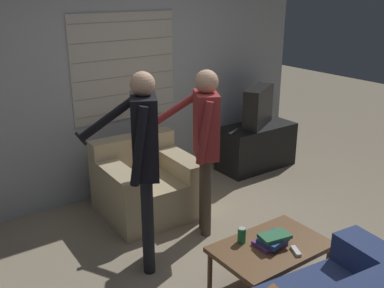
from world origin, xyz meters
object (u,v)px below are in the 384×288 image
armchair_beige (146,185)px  coffee_table (271,250)px  person_left_standing (143,152)px  tv (258,107)px  book_stack (272,240)px  spare_remote (296,251)px  soda_can (242,235)px  person_right_standing (205,134)px

armchair_beige → coffee_table: (0.15, -1.70, 0.04)m
person_left_standing → tv: bearing=-36.2°
book_stack → spare_remote: 0.20m
soda_can → armchair_beige: bearing=89.9°
person_left_standing → book_stack: size_ratio=6.34×
soda_can → spare_remote: soda_can is taller
tv → person_left_standing: bearing=-2.7°
tv → person_left_standing: size_ratio=0.38×
coffee_table → book_stack: bearing=-52.7°
coffee_table → person_left_standing: size_ratio=0.53×
tv → person_right_standing: 1.84m
spare_remote → armchair_beige: bearing=122.7°
tv → soda_can: 2.56m
tv → book_stack: (-1.65, -1.94, -0.40)m
tv → person_left_standing: 2.60m
armchair_beige → soda_can: bearing=91.7°
person_right_standing → book_stack: size_ratio=5.98×
tv → coffee_table: bearing=20.7°
book_stack → soda_can: 0.24m
soda_can → person_left_standing: bearing=129.4°
book_stack → spare_remote: bearing=-65.5°
person_right_standing → spare_remote: 1.34m
tv → armchair_beige: bearing=-21.4°
armchair_beige → spare_remote: (0.24, -1.88, 0.09)m
person_right_standing → soda_can: bearing=-167.9°
coffee_table → armchair_beige: bearing=95.2°
tv → spare_remote: size_ratio=4.89×
tv → book_stack: 2.58m
tv → soda_can: tv is taller
tv → book_stack: bearing=20.8°
spare_remote → book_stack: bearing=140.0°
person_right_standing → soda_can: person_right_standing is taller
coffee_table → tv: size_ratio=1.38×
person_right_standing → tv: bearing=-30.4°
book_stack → spare_remote: (0.08, -0.17, -0.04)m
coffee_table → person_right_standing: size_ratio=0.56×
armchair_beige → person_right_standing: 1.03m
armchair_beige → person_right_standing: bearing=111.0°
armchair_beige → tv: (1.81, 0.23, 0.53)m
person_left_standing → book_stack: person_left_standing is taller
armchair_beige → soda_can: armchair_beige is taller
person_left_standing → spare_remote: 1.41m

